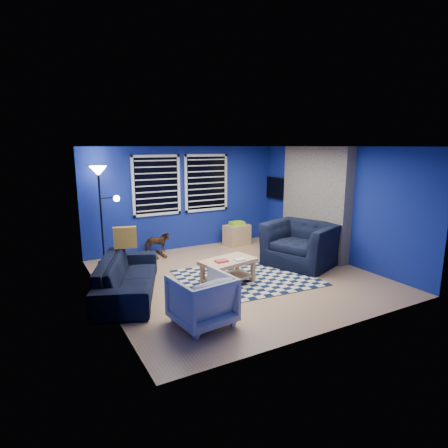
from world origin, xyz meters
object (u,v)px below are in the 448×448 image
coffee_table (228,267)px  cabinet (237,234)px  armchair_big (301,244)px  tv (278,189)px  sofa (128,276)px  rocking_horse (157,243)px  floor_lamp (100,184)px  armchair_bent (202,300)px

coffee_table → cabinet: cabinet is taller
coffee_table → armchair_big: bearing=8.2°
coffee_table → cabinet: size_ratio=1.59×
tv → sofa: (-4.55, -1.85, -1.07)m
sofa → rocking_horse: bearing=-9.5°
sofa → cabinet: 3.85m
rocking_horse → coffee_table: rocking_horse is taller
tv → sofa: size_ratio=0.45×
cabinet → floor_lamp: bearing=169.5°
coffee_table → floor_lamp: (-1.71, 2.44, 1.38)m
floor_lamp → coffee_table: bearing=-54.9°
armchair_big → armchair_bent: 3.37m
armchair_big → floor_lamp: bearing=-142.3°
armchair_bent → sofa: bearing=-75.1°
rocking_horse → coffee_table: size_ratio=0.52×
sofa → armchair_bent: (0.64, -1.60, 0.04)m
sofa → coffee_table: 1.79m
tv → armchair_bent: tv is taller
coffee_table → floor_lamp: size_ratio=0.52×
cabinet → coffee_table: bearing=-133.1°
rocking_horse → coffee_table: 2.46m
armchair_big → coffee_table: 1.97m
armchair_big → cabinet: size_ratio=2.04×
floor_lamp → cabinet: bearing=-1.4°
tv → coffee_table: (-2.81, -2.27, -1.06)m
sofa → armchair_bent: 1.72m
coffee_table → floor_lamp: 3.28m
rocking_horse → cabinet: size_ratio=0.83×
sofa → cabinet: size_ratio=3.26×
armchair_bent → floor_lamp: size_ratio=0.39×
sofa → coffee_table: (1.74, -0.42, 0.02)m
tv → rocking_horse: size_ratio=1.76×
armchair_big → armchair_bent: armchair_big is taller
tv → coffee_table: 3.76m
armchair_bent → floor_lamp: floor_lamp is taller
rocking_horse → cabinet: 2.13m
rocking_horse → floor_lamp: bearing=105.2°
cabinet → floor_lamp: 3.61m
rocking_horse → floor_lamp: 1.83m
tv → armchair_big: size_ratio=0.72×
floor_lamp → rocking_horse: bearing=-2.0°
armchair_bent → coffee_table: 1.61m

